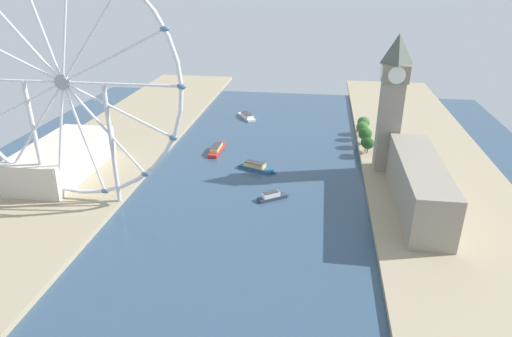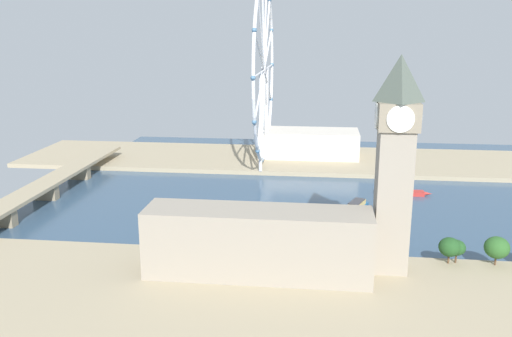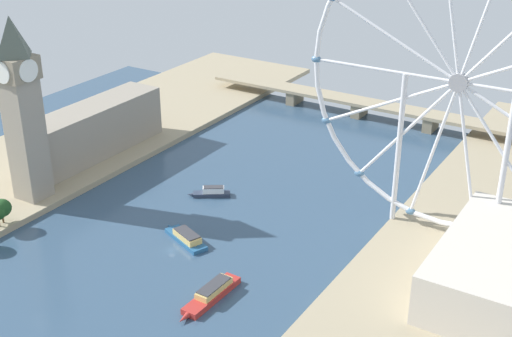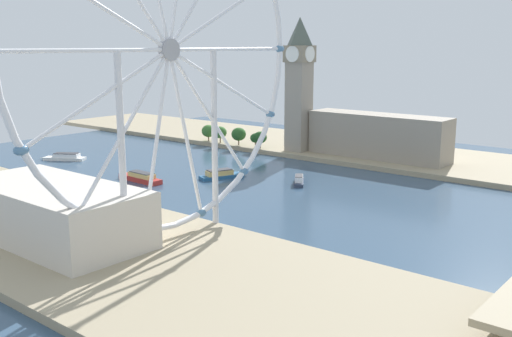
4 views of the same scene
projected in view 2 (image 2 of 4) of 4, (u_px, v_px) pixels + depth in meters
ground_plane at (372, 211)px, 310.69m from camera, size 401.40×401.40×0.00m
riverbank_left at (401, 309)px, 198.93m from camera, size 90.00×520.00×3.00m
riverbank_right at (359, 161)px, 421.73m from camera, size 90.00×520.00×3.00m
clock_tower at (395, 162)px, 217.65m from camera, size 16.82×16.82×87.55m
parliament_block at (258, 243)px, 220.31m from camera, size 22.00×90.37×27.50m
tree_row_embankment at (512, 249)px, 229.82m from camera, size 11.90×59.64×12.52m
ferris_wheel at (264, 71)px, 391.65m from camera, size 132.73×3.20×133.36m
riverside_hall at (309, 143)px, 430.73m from camera, size 36.50×76.85×20.15m
river_bridge at (45, 186)px, 330.55m from camera, size 213.40×15.92×10.49m
tour_boat_1 at (356, 207)px, 312.12m from camera, size 28.55×15.97×5.09m
tour_boat_2 at (280, 213)px, 301.55m from camera, size 19.49×14.73×5.00m
tour_boat_3 at (400, 191)px, 341.43m from camera, size 7.53×34.52×5.37m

